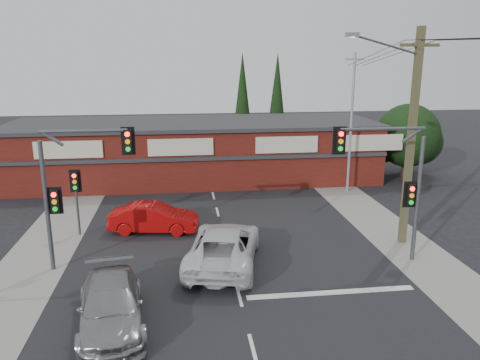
{
  "coord_description": "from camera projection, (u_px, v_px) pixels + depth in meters",
  "views": [
    {
      "loc": [
        -1.99,
        -17.03,
        8.6
      ],
      "look_at": [
        0.58,
        3.0,
        3.37
      ],
      "focal_mm": 35.0,
      "sensor_mm": 36.0,
      "label": 1
    }
  ],
  "objects": [
    {
      "name": "ground",
      "position": [
        235.0,
        280.0,
        18.75
      ],
      "size": [
        120.0,
        120.0,
        0.0
      ],
      "primitive_type": "plane",
      "color": "black",
      "rests_on": "ground"
    },
    {
      "name": "road_strip",
      "position": [
        223.0,
        235.0,
        23.55
      ],
      "size": [
        14.0,
        70.0,
        0.01
      ],
      "primitive_type": "cube",
      "color": "black",
      "rests_on": "ground"
    },
    {
      "name": "verge_left",
      "position": [
        48.0,
        243.0,
        22.5
      ],
      "size": [
        3.0,
        70.0,
        0.02
      ],
      "primitive_type": "cube",
      "color": "gray",
      "rests_on": "ground"
    },
    {
      "name": "verge_right",
      "position": [
        384.0,
        228.0,
        24.6
      ],
      "size": [
        3.0,
        70.0,
        0.02
      ],
      "primitive_type": "cube",
      "color": "gray",
      "rests_on": "ground"
    },
    {
      "name": "stop_line",
      "position": [
        331.0,
        292.0,
        17.74
      ],
      "size": [
        6.5,
        0.35,
        0.01
      ],
      "primitive_type": "cube",
      "color": "silver",
      "rests_on": "ground"
    },
    {
      "name": "white_suv",
      "position": [
        224.0,
        246.0,
        20.03
      ],
      "size": [
        4.02,
        6.48,
        1.67
      ],
      "primitive_type": "imported",
      "rotation": [
        0.0,
        0.0,
        2.92
      ],
      "color": "silver",
      "rests_on": "ground"
    },
    {
      "name": "silver_suv",
      "position": [
        111.0,
        305.0,
        15.39
      ],
      "size": [
        2.75,
        5.33,
        1.48
      ],
      "primitive_type": "imported",
      "rotation": [
        0.0,
        0.0,
        0.14
      ],
      "color": "gray",
      "rests_on": "ground"
    },
    {
      "name": "red_sedan",
      "position": [
        154.0,
        218.0,
        23.89
      ],
      "size": [
        4.67,
        2.22,
        1.48
      ],
      "primitive_type": "imported",
      "rotation": [
        0.0,
        0.0,
        1.42
      ],
      "color": "#B00B0A",
      "rests_on": "ground"
    },
    {
      "name": "lane_dashes",
      "position": [
        230.0,
        259.0,
        20.7
      ],
      "size": [
        0.12,
        41.66,
        0.01
      ],
      "color": "silver",
      "rests_on": "ground"
    },
    {
      "name": "shop_building",
      "position": [
        195.0,
        150.0,
        34.4
      ],
      "size": [
        27.3,
        8.4,
        4.22
      ],
      "color": "#4C140F",
      "rests_on": "ground"
    },
    {
      "name": "tree_cluster",
      "position": [
        407.0,
        139.0,
        34.67
      ],
      "size": [
        5.9,
        5.1,
        5.5
      ],
      "color": "#2D2116",
      "rests_on": "ground"
    },
    {
      "name": "conifer_near",
      "position": [
        242.0,
        96.0,
        40.86
      ],
      "size": [
        1.8,
        1.8,
        9.25
      ],
      "color": "#2D2116",
      "rests_on": "ground"
    },
    {
      "name": "conifer_far",
      "position": [
        277.0,
        94.0,
        43.21
      ],
      "size": [
        1.8,
        1.8,
        9.25
      ],
      "color": "#2D2116",
      "rests_on": "ground"
    },
    {
      "name": "traffic_mast_left",
      "position": [
        71.0,
        178.0,
        18.9
      ],
      "size": [
        3.77,
        0.27,
        5.97
      ],
      "color": "#47494C",
      "rests_on": "ground"
    },
    {
      "name": "traffic_mast_right",
      "position": [
        395.0,
        174.0,
        19.57
      ],
      "size": [
        3.96,
        0.27,
        5.97
      ],
      "color": "#47494C",
      "rests_on": "ground"
    },
    {
      "name": "pedestal_signal",
      "position": [
        76.0,
        189.0,
        23.03
      ],
      "size": [
        0.55,
        0.27,
        3.38
      ],
      "color": "#47494C",
      "rests_on": "ground"
    },
    {
      "name": "utility_pole",
      "position": [
        409.0,
        132.0,
        21.3
      ],
      "size": [
        4.38,
        0.59,
        10.0
      ],
      "color": "brown",
      "rests_on": "ground"
    },
    {
      "name": "steel_pole",
      "position": [
        351.0,
        121.0,
        30.21
      ],
      "size": [
        1.2,
        0.16,
        9.0
      ],
      "color": "gray",
      "rests_on": "ground"
    }
  ]
}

